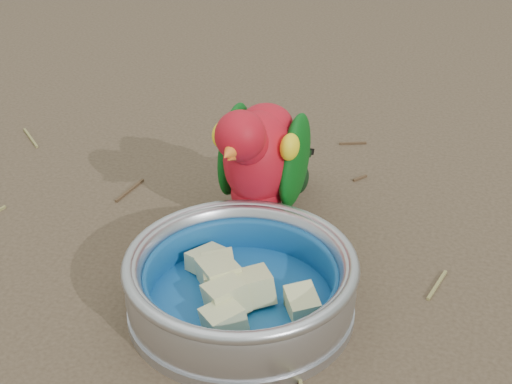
% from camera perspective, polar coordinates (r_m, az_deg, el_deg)
% --- Properties ---
extents(ground, '(60.00, 60.00, 0.00)m').
position_cam_1_polar(ground, '(0.72, -3.35, -10.74)').
color(ground, '#4C3C2C').
extents(food_bowl, '(0.21, 0.21, 0.02)m').
position_cam_1_polar(food_bowl, '(0.74, -1.09, -8.24)').
color(food_bowl, '#B2B2BA').
rests_on(food_bowl, ground).
extents(bowl_wall, '(0.21, 0.21, 0.04)m').
position_cam_1_polar(bowl_wall, '(0.73, -1.11, -6.39)').
color(bowl_wall, '#B2B2BA').
rests_on(bowl_wall, food_bowl).
extents(fruit_wedges, '(0.13, 0.13, 0.03)m').
position_cam_1_polar(fruit_wedges, '(0.73, -1.11, -6.83)').
color(fruit_wedges, beige).
rests_on(fruit_wedges, food_bowl).
extents(lory_parrot, '(0.12, 0.21, 0.16)m').
position_cam_1_polar(lory_parrot, '(0.82, 0.25, 1.70)').
color(lory_parrot, '#B10E1C').
rests_on(lory_parrot, ground).
extents(ground_debris, '(0.90, 0.80, 0.01)m').
position_cam_1_polar(ground_debris, '(0.73, -4.27, -9.94)').
color(ground_debris, olive).
rests_on(ground_debris, ground).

